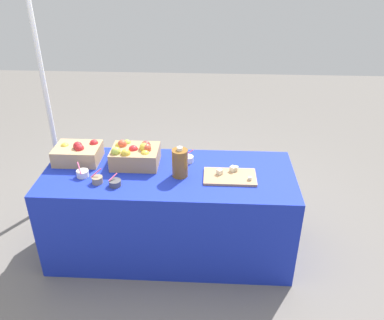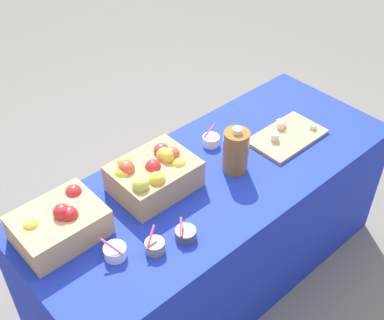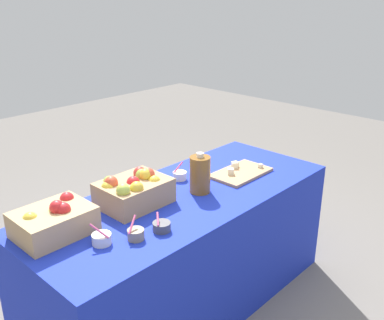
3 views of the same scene
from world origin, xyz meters
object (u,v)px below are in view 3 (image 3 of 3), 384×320
cutting_board_front (240,172)px  sample_bowl_far (102,239)px  sample_bowl_mid (136,234)px  apple_crate_left (54,220)px  apple_crate_middle (134,190)px  sample_bowl_extra (180,175)px  cider_jug (200,174)px  sample_bowl_near (162,226)px

cutting_board_front → sample_bowl_far: size_ratio=3.56×
sample_bowl_mid → sample_bowl_far: 0.16m
apple_crate_left → apple_crate_middle: 0.46m
sample_bowl_mid → sample_bowl_extra: size_ratio=1.00×
sample_bowl_far → sample_bowl_extra: sample_bowl_far is taller
apple_crate_middle → cider_jug: bearing=-22.8°
sample_bowl_extra → apple_crate_middle: bearing=-171.8°
sample_bowl_extra → sample_bowl_near: bearing=-143.2°
sample_bowl_mid → sample_bowl_extra: same height
apple_crate_left → sample_bowl_mid: 0.40m
apple_crate_left → sample_bowl_extra: (0.86, 0.02, -0.05)m
sample_bowl_near → sample_bowl_far: (-0.27, 0.11, 0.00)m
sample_bowl_extra → apple_crate_left: bearing=-178.4°
apple_crate_left → sample_bowl_near: (0.36, -0.35, -0.05)m
cutting_board_front → cider_jug: bearing=178.7°
apple_crate_middle → cider_jug: 0.39m
apple_crate_left → cider_jug: (0.82, -0.19, 0.04)m
sample_bowl_near → apple_crate_left: bearing=136.2°
cider_jug → apple_crate_left: bearing=167.2°
apple_crate_middle → sample_bowl_mid: bearing=-128.5°
cider_jug → sample_bowl_near: bearing=-160.2°
sample_bowl_mid → sample_bowl_extra: (0.63, 0.34, -0.00)m
cutting_board_front → sample_bowl_mid: size_ratio=3.66×
sample_bowl_near → sample_bowl_extra: sample_bowl_extra is taller
sample_bowl_far → cider_jug: bearing=4.1°
cutting_board_front → sample_bowl_extra: size_ratio=3.68×
cutting_board_front → cider_jug: 0.38m
apple_crate_left → cider_jug: size_ratio=1.47×
sample_bowl_near → sample_bowl_mid: sample_bowl_mid is taller
sample_bowl_near → sample_bowl_extra: (0.50, 0.37, 0.00)m
cutting_board_front → apple_crate_middle: bearing=167.7°
sample_bowl_extra → cider_jug: (-0.05, -0.21, 0.08)m
apple_crate_left → apple_crate_middle: apple_crate_middle is taller
apple_crate_middle → cider_jug: (0.36, -0.15, 0.02)m
apple_crate_left → sample_bowl_far: 0.26m
cutting_board_front → sample_bowl_far: 1.09m
apple_crate_left → cutting_board_front: (1.19, -0.19, -0.06)m
sample_bowl_far → apple_crate_left: bearing=112.2°
apple_crate_left → cutting_board_front: 1.20m
apple_crate_left → sample_bowl_near: size_ratio=3.93×
cutting_board_front → sample_bowl_near: size_ratio=4.35×
cutting_board_front → sample_bowl_extra: 0.39m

